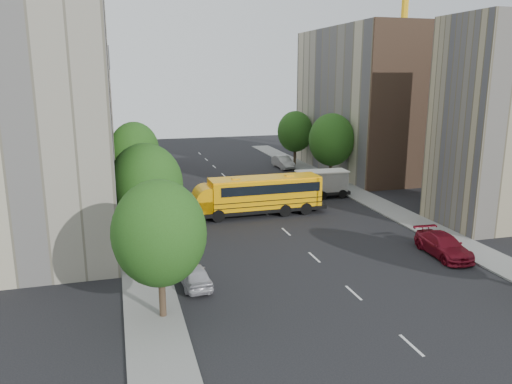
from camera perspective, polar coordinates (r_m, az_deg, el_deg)
name	(u,v)px	position (r m, az deg, el deg)	size (l,w,h in m)	color
ground	(278,225)	(42.37, 2.56, -3.76)	(120.00, 120.00, 0.00)	black
sidewalk_left	(136,218)	(45.16, -13.52, -2.96)	(3.00, 80.00, 0.12)	slate
sidewalk_right	(371,201)	(51.28, 13.06, -0.97)	(3.00, 80.00, 0.12)	slate
lane_markings	(248,197)	(51.60, -0.93, -0.60)	(0.15, 64.00, 0.01)	silver
building_left_cream	(48,105)	(44.76, -22.72, 9.19)	(10.00, 26.00, 20.00)	beige
building_left_redbrick	(71,123)	(66.86, -20.36, 7.44)	(10.00, 15.00, 13.00)	maroon
building_left_near	(30,139)	(34.51, -24.43, 5.56)	(10.00, 7.00, 17.00)	#BDB293
building_right_near	(505,123)	(46.00, 26.59, 7.03)	(10.00, 7.00, 17.00)	tan
building_right_far	(364,101)	(66.12, 12.19, 10.09)	(10.00, 22.00, 18.00)	#BDB293
building_right_sidewall	(412,107)	(56.65, 17.43, 9.27)	(10.10, 0.30, 18.00)	brown
street_tree_0	(159,233)	(25.69, -10.98, -4.66)	(4.80, 4.80, 7.41)	#38281C
street_tree_1	(146,186)	(35.26, -12.46, 0.73)	(5.12, 5.12, 7.90)	#38281C
street_tree_2	(135,150)	(52.98, -13.71, 4.71)	(4.99, 4.99, 7.71)	#38281C
street_tree_4	(331,140)	(58.03, 8.62, 5.92)	(5.25, 5.25, 8.10)	#38281C
street_tree_5	(295,132)	(69.10, 4.50, 6.90)	(4.86, 4.86, 7.51)	#38281C
school_bus	(256,194)	(44.74, 0.02, -0.20)	(12.54, 3.27, 3.52)	black
safari_truck	(318,184)	(51.54, 7.06, 0.97)	(6.62, 2.63, 2.80)	black
parked_car_0	(194,275)	(30.62, -7.10, -9.39)	(1.62, 4.02, 1.37)	#B4B2B9
parked_car_1	(161,193)	(51.11, -10.86, -0.16)	(1.51, 4.33, 1.43)	silver
parked_car_2	(145,173)	(61.77, -12.53, 2.11)	(2.41, 5.22, 1.45)	black
parked_car_3	(443,245)	(37.50, 20.63, -5.72)	(2.14, 5.26, 1.53)	maroon
parked_car_5	(283,162)	(67.55, 3.12, 3.43)	(1.70, 4.86, 1.60)	#9C9A96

